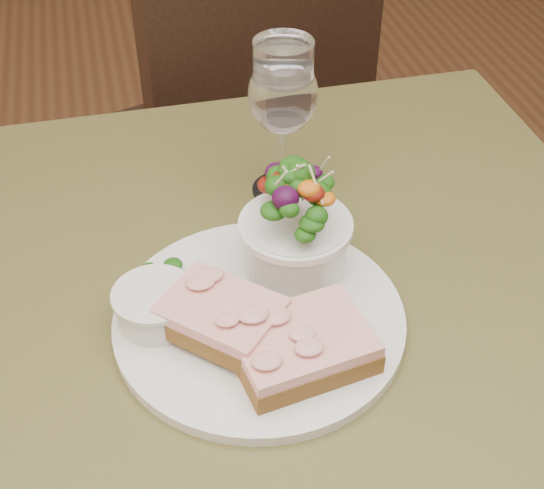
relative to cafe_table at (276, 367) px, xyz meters
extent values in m
cube|color=#4A461F|center=(0.00, 0.00, 0.08)|extent=(0.80, 0.80, 0.04)
cylinder|color=black|center=(-0.34, 0.34, -0.29)|extent=(0.05, 0.05, 0.71)
cylinder|color=black|center=(0.34, 0.34, -0.29)|extent=(0.05, 0.05, 0.71)
cube|color=black|center=(0.06, 0.72, -0.20)|extent=(0.54, 0.54, 0.04)
cube|color=black|center=(0.12, 0.54, 0.03)|extent=(0.41, 0.18, 0.45)
cube|color=black|center=(0.06, 0.72, -0.42)|extent=(0.46, 0.46, 0.45)
cylinder|color=white|center=(-0.02, -0.03, 0.11)|extent=(0.28, 0.28, 0.01)
cube|color=#452512|center=(0.00, -0.09, 0.12)|extent=(0.13, 0.11, 0.02)
cube|color=#FFEAC1|center=(0.00, -0.09, 0.14)|extent=(0.13, 0.11, 0.01)
cube|color=#452512|center=(-0.06, -0.04, 0.13)|extent=(0.13, 0.13, 0.02)
cube|color=#FFEAC1|center=(-0.06, -0.04, 0.15)|extent=(0.13, 0.13, 0.01)
cylinder|color=silver|center=(-0.12, -0.01, 0.13)|extent=(0.07, 0.07, 0.04)
cylinder|color=brown|center=(-0.12, -0.01, 0.15)|extent=(0.06, 0.06, 0.01)
cylinder|color=white|center=(0.03, 0.03, 0.14)|extent=(0.10, 0.10, 0.06)
ellipsoid|color=#123409|center=(0.03, 0.03, 0.20)|extent=(0.09, 0.09, 0.06)
ellipsoid|color=#123409|center=(-0.10, 0.05, 0.12)|extent=(0.04, 0.04, 0.01)
sphere|color=maroon|center=(-0.12, 0.04, 0.12)|extent=(0.02, 0.02, 0.02)
cylinder|color=white|center=(0.05, 0.18, 0.10)|extent=(0.07, 0.07, 0.00)
cylinder|color=white|center=(0.05, 0.18, 0.15)|extent=(0.01, 0.01, 0.09)
ellipsoid|color=white|center=(0.05, 0.18, 0.23)|extent=(0.08, 0.08, 0.09)
camera|label=1|loc=(-0.13, -0.52, 0.64)|focal=50.00mm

